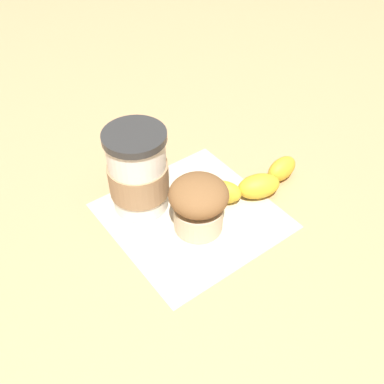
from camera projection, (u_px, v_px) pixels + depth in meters
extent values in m
plane|color=tan|center=(192.00, 216.00, 0.63)|extent=(3.00, 3.00, 0.00)
cube|color=beige|center=(192.00, 215.00, 0.63)|extent=(0.27, 0.27, 0.00)
cylinder|color=silver|center=(138.00, 173.00, 0.61)|extent=(0.08, 0.08, 0.11)
cylinder|color=#2D2D2D|center=(134.00, 136.00, 0.57)|extent=(0.08, 0.08, 0.01)
cylinder|color=#997551|center=(139.00, 178.00, 0.61)|extent=(0.08, 0.08, 0.05)
cylinder|color=beige|center=(197.00, 217.00, 0.60)|extent=(0.07, 0.07, 0.04)
ellipsoid|color=brown|center=(197.00, 195.00, 0.57)|extent=(0.08, 0.08, 0.04)
ellipsoid|color=gold|center=(223.00, 192.00, 0.64)|extent=(0.06, 0.05, 0.04)
ellipsoid|color=gold|center=(258.00, 185.00, 0.65)|extent=(0.07, 0.04, 0.04)
ellipsoid|color=gold|center=(282.00, 169.00, 0.68)|extent=(0.06, 0.05, 0.04)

